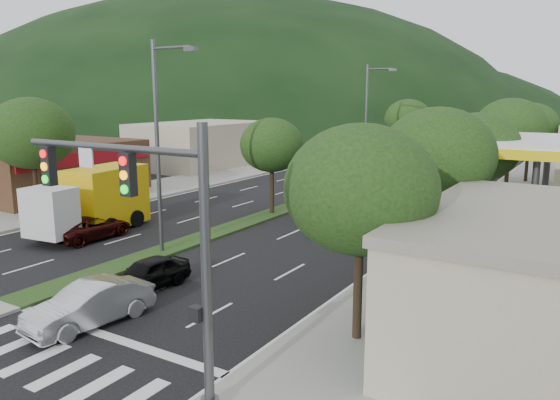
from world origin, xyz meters
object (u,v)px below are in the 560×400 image
Objects in this scene: traffic_signal at (153,220)px; car_queue_a at (148,274)px; tree_l_a at (31,133)px; tree_r_e at (530,126)px; tree_r_d at (510,129)px; motorhome at (464,164)px; streetlight_near at (160,138)px; sedan_silver at (90,305)px; tree_r_c at (479,147)px; tree_r_b at (437,156)px; car_queue_d at (410,191)px; car_queue_c at (375,202)px; tree_med_far at (408,119)px; box_truck at (95,202)px; suv_maroon at (91,228)px; a_frame_sign at (431,323)px; streetlight_mid at (368,118)px; tree_med_near at (272,145)px.

traffic_signal reaches higher than car_queue_a.
tree_r_e is at bearing 50.76° from tree_l_a.
car_queue_a is (-8.93, -26.00, -4.56)m from tree_r_d.
tree_r_e is 6.50m from motorhome.
streetlight_near is 6.99m from car_queue_a.
sedan_silver is 3.60m from car_queue_a.
tree_r_c is 0.90× the size of tree_r_d.
tree_r_b is 0.79× the size of motorhome.
car_queue_d is at bearing 87.99° from car_queue_a.
motorhome is (2.18, 14.47, 1.04)m from car_queue_c.
tree_r_b is at bearing -69.44° from tree_med_far.
box_truck is (6.54, -0.87, -3.51)m from tree_l_a.
motorhome reaches higher than suv_maroon.
a_frame_sign is at bearing -82.27° from tree_r_c.
streetlight_mid is 1.15× the size of motorhome.
car_queue_c is 0.57× the size of box_truck.
tree_med_near is at bearing -104.91° from motorhome.
tree_l_a reaches higher than car_queue_a.
box_truck reaches higher than sedan_silver.
tree_r_e is 13.73m from streetlight_mid.
tree_r_e is at bearing 69.77° from streetlight_near.
streetlight_mid is 13.10m from car_queue_c.
box_truck is (-5.96, -8.87, -2.76)m from tree_med_near.
tree_l_a is 27.41m from a_frame_sign.
tree_r_b is 1.03× the size of tree_r_e.
tree_r_e reaches higher than motorhome.
motorhome is at bearing 74.75° from car_queue_d.
streetlight_near is 29.65m from motorhome.
tree_med_near is at bearing -150.94° from car_queue_c.
tree_med_far is 23.05m from car_queue_c.
streetlight_near is (-11.79, -4.00, 0.55)m from tree_r_b.
tree_r_d reaches higher than car_queue_d.
traffic_signal is 1.91× the size of car_queue_a.
tree_r_b is 1.60× the size of sedan_silver.
tree_med_far is 1.56× the size of suv_maroon.
box_truck is at bearing -123.93° from tree_med_near.
box_truck is at bearing -51.62° from suv_maroon.
tree_med_far is 0.69× the size of streetlight_mid.
motorhome is at bearing 91.33° from sedan_silver.
car_queue_c is (-6.63, 10.00, -4.34)m from tree_r_b.
sedan_silver is at bearing -125.10° from tree_r_b.
traffic_signal is at bearing -37.53° from car_queue_a.
sedan_silver is 11.60m from suv_maroon.
tree_med_near is 19.59m from a_frame_sign.
car_queue_d is at bearing -153.24° from tree_r_d.
car_queue_a is (-0.85, 3.49, -0.09)m from sedan_silver.
sedan_silver reaches higher than car_queue_c.
tree_r_c is 26.83m from tree_med_far.
car_queue_a is at bearing -54.40° from streetlight_near.
tree_r_e is 34.11m from streetlight_near.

